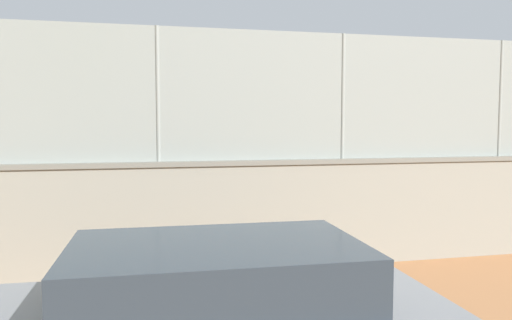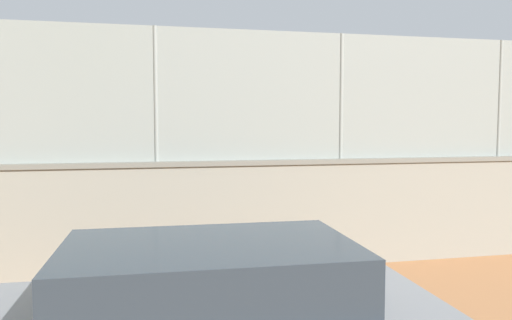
% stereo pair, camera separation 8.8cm
% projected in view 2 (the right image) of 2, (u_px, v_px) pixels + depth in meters
% --- Properties ---
extents(ground_plane, '(260.00, 260.00, 0.00)m').
position_uv_depth(ground_plane, '(229.00, 190.00, 18.44)').
color(ground_plane, '#A36B42').
extents(perimeter_wall, '(29.06, 1.46, 1.86)m').
position_uv_depth(perimeter_wall, '(252.00, 214.00, 8.45)').
color(perimeter_wall, gray).
rests_on(perimeter_wall, ground_plane).
extents(fence_panel_on_wall, '(28.53, 1.10, 2.16)m').
position_uv_depth(fence_panel_on_wall, '(252.00, 95.00, 8.30)').
color(fence_panel_on_wall, gray).
rests_on(fence_panel_on_wall, perimeter_wall).
extents(player_near_wall_returning, '(1.20, 0.69, 1.45)m').
position_uv_depth(player_near_wall_returning, '(149.00, 165.00, 19.55)').
color(player_near_wall_returning, '#591919').
rests_on(player_near_wall_returning, ground_plane).
extents(player_baseline_waiting, '(1.17, 0.69, 1.47)m').
position_uv_depth(player_baseline_waiting, '(377.00, 175.00, 15.69)').
color(player_baseline_waiting, black).
rests_on(player_baseline_waiting, ground_plane).
extents(player_at_service_line, '(0.98, 0.94, 1.71)m').
position_uv_depth(player_at_service_line, '(240.00, 168.00, 16.48)').
color(player_at_service_line, black).
rests_on(player_at_service_line, ground_plane).
extents(sports_ball, '(0.24, 0.24, 0.24)m').
position_uv_depth(sports_ball, '(109.00, 162.00, 17.44)').
color(sports_ball, orange).
extents(spare_ball_by_wall, '(0.17, 0.17, 0.17)m').
position_uv_depth(spare_ball_by_wall, '(119.00, 253.00, 9.21)').
color(spare_ball_by_wall, '#3399D8').
rests_on(spare_ball_by_wall, ground_plane).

